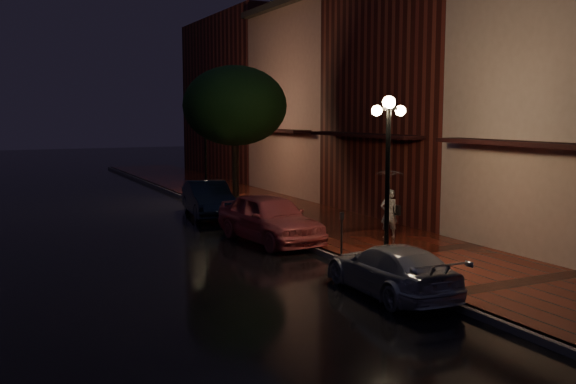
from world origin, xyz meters
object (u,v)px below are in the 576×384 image
streetlamp_far (205,146)px  woman_with_umbrella (389,193)px  navy_car (208,199)px  silver_car (391,269)px  street_tree (235,108)px  pink_car (270,218)px  streetlamp_near (388,172)px  parking_meter (342,229)px

streetlamp_far → woman_with_umbrella: bearing=-77.4°
streetlamp_far → navy_car: (-1.02, -3.26, -1.90)m
streetlamp_far → silver_car: 15.73m
street_tree → woman_with_umbrella: (2.12, -7.69, -2.67)m
silver_car → pink_car: bearing=-87.5°
street_tree → woman_with_umbrella: bearing=-74.6°
woman_with_umbrella → pink_car: bearing=-11.5°
streetlamp_near → parking_meter: 2.54m
pink_car → silver_car: size_ratio=1.16×
street_tree → silver_car: (-1.21, -12.56, -3.68)m
streetlamp_near → silver_car: bearing=-121.2°
streetlamp_near → silver_car: 2.74m
pink_car → parking_meter: (0.75, -3.16, 0.10)m
street_tree → navy_car: (-1.28, -0.25, -3.55)m
pink_car → navy_car: bearing=85.2°
streetlamp_far → woman_with_umbrella: streetlamp_far is taller
streetlamp_near → pink_car: 5.42m
woman_with_umbrella → navy_car: bearing=-49.7°
streetlamp_far → navy_car: bearing=-107.4°
street_tree → pink_car: size_ratio=1.28×
pink_car → woman_with_umbrella: bearing=-32.7°
parking_meter → pink_car: bearing=112.7°
street_tree → streetlamp_far: bearing=94.9°
silver_car → parking_meter: size_ratio=3.30×
pink_car → navy_car: 5.73m
street_tree → woman_with_umbrella: size_ratio=2.68×
pink_car → parking_meter: pink_car is taller
pink_car → woman_with_umbrella: woman_with_umbrella is taller
navy_car → woman_with_umbrella: size_ratio=1.96×
streetlamp_near → woman_with_umbrella: size_ratio=1.99×
silver_car → street_tree: bearing=-93.0°
navy_car → woman_with_umbrella: bearing=-57.6°
street_tree → parking_meter: (-0.46, -9.14, -3.38)m
pink_car → woman_with_umbrella: size_ratio=2.09×
navy_car → woman_with_umbrella: (3.40, -7.44, 0.88)m
silver_car → parking_meter: 3.52m
pink_car → silver_car: bearing=-95.5°
streetlamp_near → pink_car: size_ratio=0.95×
streetlamp_far → parking_meter: streetlamp_far is taller
street_tree → parking_meter: bearing=-92.9°
silver_car → woman_with_umbrella: size_ratio=1.81×
navy_car → silver_car: bearing=-81.9°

